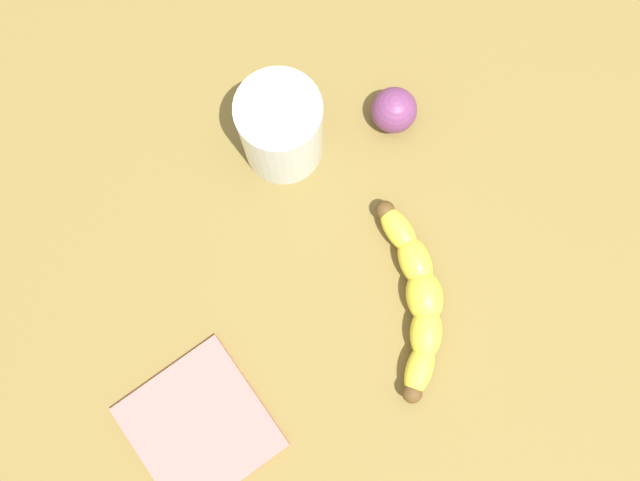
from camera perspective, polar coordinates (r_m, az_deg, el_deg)
The scene contains 5 objects.
wooden_tabletop at distance 73.94cm, azimuth -2.11°, elevation -1.06°, with size 120.00×120.00×3.00cm, color brown.
banana at distance 70.51cm, azimuth 8.22°, elevation -4.77°, with size 18.24×13.04×3.81cm.
smoothie_glass at distance 70.37cm, azimuth -3.31°, elevation 9.32°, with size 8.63×8.63×11.32cm.
plum_fruit at distance 74.59cm, azimuth 6.29°, elevation 10.93°, with size 5.02×5.02×5.02cm, color #6B3360.
folded_napkin at distance 72.29cm, azimuth -10.20°, elevation -15.28°, with size 13.62×13.06×0.60cm, color #BC6660.
Camera 1 is at (11.36, -6.23, 74.30)cm, focal length 37.74 mm.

